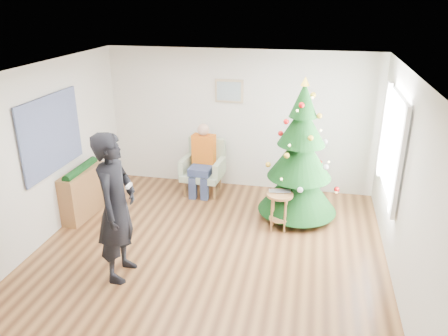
% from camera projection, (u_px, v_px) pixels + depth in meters
% --- Properties ---
extents(floor, '(5.00, 5.00, 0.00)m').
position_uv_depth(floor, '(209.00, 253.00, 6.32)').
color(floor, brown).
rests_on(floor, ground).
extents(ceiling, '(5.00, 5.00, 0.00)m').
position_uv_depth(ceiling, '(206.00, 72.00, 5.35)').
color(ceiling, white).
rests_on(ceiling, wall_back).
extents(wall_back, '(5.00, 0.00, 5.00)m').
position_uv_depth(wall_back, '(240.00, 121.00, 8.11)').
color(wall_back, silver).
rests_on(wall_back, floor).
extents(wall_front, '(5.00, 0.00, 5.00)m').
position_uv_depth(wall_front, '(134.00, 282.00, 3.56)').
color(wall_front, silver).
rests_on(wall_front, floor).
extents(wall_left, '(0.00, 5.00, 5.00)m').
position_uv_depth(wall_left, '(40.00, 156.00, 6.31)').
color(wall_left, silver).
rests_on(wall_left, floor).
extents(wall_right, '(0.00, 5.00, 5.00)m').
position_uv_depth(wall_right, '(405.00, 186.00, 5.36)').
color(wall_right, silver).
rests_on(wall_right, floor).
extents(window_panel, '(0.04, 1.30, 1.40)m').
position_uv_depth(window_panel, '(393.00, 144.00, 6.20)').
color(window_panel, white).
rests_on(window_panel, wall_right).
extents(curtains, '(0.05, 1.75, 1.50)m').
position_uv_depth(curtains, '(391.00, 144.00, 6.20)').
color(curtains, white).
rests_on(curtains, wall_right).
extents(christmas_tree, '(1.30, 1.30, 2.34)m').
position_uv_depth(christmas_tree, '(300.00, 157.00, 6.99)').
color(christmas_tree, '#3F2816').
rests_on(christmas_tree, floor).
extents(stool, '(0.41, 0.41, 0.62)m').
position_uv_depth(stool, '(279.00, 211.00, 6.85)').
color(stool, brown).
rests_on(stool, floor).
extents(laptop, '(0.37, 0.27, 0.03)m').
position_uv_depth(laptop, '(280.00, 193.00, 6.73)').
color(laptop, silver).
rests_on(laptop, stool).
extents(armchair, '(0.79, 0.73, 1.00)m').
position_uv_depth(armchair, '(204.00, 173.00, 8.17)').
color(armchair, '#94A685').
rests_on(armchair, floor).
extents(seated_person, '(0.43, 0.62, 1.31)m').
position_uv_depth(seated_person, '(202.00, 159.00, 8.01)').
color(seated_person, navy).
rests_on(seated_person, armchair).
extents(standing_man, '(0.49, 0.73, 1.98)m').
position_uv_depth(standing_man, '(116.00, 207.00, 5.49)').
color(standing_man, black).
rests_on(standing_man, floor).
extents(game_controller, '(0.04, 0.13, 0.04)m').
position_uv_depth(game_controller, '(129.00, 186.00, 5.30)').
color(game_controller, white).
rests_on(game_controller, standing_man).
extents(console, '(0.38, 1.02, 0.80)m').
position_uv_depth(console, '(83.00, 193.00, 7.28)').
color(console, brown).
rests_on(console, floor).
extents(garland, '(0.14, 0.90, 0.14)m').
position_uv_depth(garland, '(80.00, 170.00, 7.13)').
color(garland, black).
rests_on(garland, console).
extents(tapestry, '(0.03, 1.50, 1.15)m').
position_uv_depth(tapestry, '(52.00, 134.00, 6.49)').
color(tapestry, black).
rests_on(tapestry, wall_left).
extents(framed_picture, '(0.52, 0.05, 0.42)m').
position_uv_depth(framed_picture, '(229.00, 91.00, 7.91)').
color(framed_picture, tan).
rests_on(framed_picture, wall_back).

